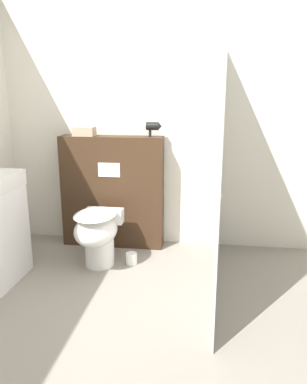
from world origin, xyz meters
name	(u,v)px	position (x,y,z in m)	size (l,w,h in m)	color
ground_plane	(122,354)	(0.00, 0.00, 0.00)	(12.00, 12.00, 0.00)	gray
wall_back	(161,124)	(0.00, 1.87, 1.25)	(8.00, 0.06, 2.50)	silver
partition_panel	(113,192)	(-0.48, 1.70, 0.57)	(1.04, 0.22, 1.14)	#3D2819
shower_glass	(217,162)	(0.55, 0.96, 1.04)	(0.04, 1.77, 2.07)	silver
toilet	(98,233)	(-0.48, 1.15, 0.33)	(0.37, 0.60, 0.53)	white
hair_drier	(153,127)	(-0.06, 1.71, 1.24)	(0.15, 0.08, 0.14)	black
folded_towel	(84,131)	(-0.75, 1.68, 1.19)	(0.21, 0.15, 0.09)	tan
spare_toilet_roll	(131,259)	(-0.20, 1.24, 0.05)	(0.10, 0.10, 0.11)	white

